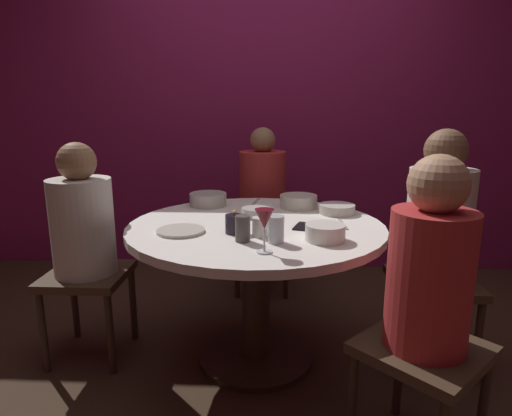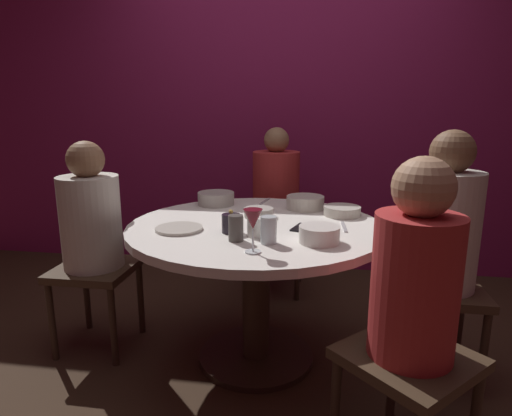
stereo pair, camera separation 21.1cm
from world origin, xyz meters
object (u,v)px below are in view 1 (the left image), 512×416
Objects in this scene: bowl_sauce_side at (299,201)px; cup_near_candle at (276,229)px; bowl_salad_center at (337,209)px; bowl_rice_portion at (256,212)px; dining_table at (256,255)px; seated_diner_right at (438,226)px; bowl_small_white at (325,232)px; dinner_plate at (181,231)px; seated_diner_left at (83,228)px; bowl_serving_large at (208,199)px; cup_by_left_diner at (260,227)px; seated_diner_front_right at (429,281)px; seated_diner_back at (263,192)px; cell_phone at (303,226)px; wine_glass at (264,221)px; cup_by_right_diner at (243,229)px; candle_holder at (235,224)px.

cup_near_candle is (-0.13, -0.67, 0.02)m from bowl_sauce_side.
bowl_salad_center and bowl_rice_portion have the same top height.
dining_table is 0.23m from bowl_rice_portion.
seated_diner_right reaches higher than bowl_small_white.
bowl_sauce_side is (-0.66, 0.37, 0.04)m from seated_diner_right.
dinner_plate is (-1.22, -0.17, 0.01)m from seated_diner_right.
seated_diner_left is 0.57m from dinner_plate.
bowl_serving_large is at bearing 119.85° from cup_near_candle.
cup_by_left_diner reaches higher than bowl_salad_center.
bowl_sauce_side reaches higher than bowl_small_white.
seated_diner_front_right is (-0.25, -0.63, -0.03)m from seated_diner_right.
seated_diner_back is at bearing 112.17° from bowl_sauce_side.
cell_phone is 0.26m from cup_by_left_diner.
seated_diner_front_right reaches higher than cup_near_candle.
dinner_plate is (-0.97, 0.46, 0.03)m from seated_diner_front_right.
seated_diner_back is 1.22m from bowl_small_white.
seated_diner_front_right is at bearing -47.78° from bowl_serving_large.
cup_by_left_diner is at bearing 10.17° from seated_diner_front_right.
bowl_serving_large is 0.53m from bowl_sauce_side.
wine_glass is 0.19m from cup_by_right_diner.
wine_glass is 0.44m from cell_phone.
cup_by_left_diner reaches higher than cell_phone.
cell_phone is (-0.66, -0.05, 0.00)m from seated_diner_right.
bowl_sauce_side is at bearing 97.77° from bowl_small_white.
dining_table is 0.30m from cup_by_left_diner.
dinner_plate is 0.33m from cup_by_right_diner.
cup_by_left_diner is (0.91, -0.21, 0.08)m from seated_diner_left.
seated_diner_back reaches higher than candle_holder.
seated_diner_right reaches higher than candle_holder.
dining_table is at bearing 140.22° from bowl_small_white.
cup_by_right_diner reaches higher than bowl_serving_large.
seated_diner_left reaches higher than cup_by_right_diner.
seated_diner_left reaches higher than dining_table.
bowl_rice_portion reaches higher than dinner_plate.
bowl_salad_center is at bearing -27.45° from seated_diner_right.
dining_table is at bearing 97.19° from wine_glass.
candle_holder is 0.55× the size of bowl_salad_center.
seated_diner_back is 10.08× the size of cup_near_candle.
dining_table is 5.88× the size of bowl_serving_large.
candle_holder reaches higher than dinner_plate.
seated_diner_left reaches higher than cell_phone.
seated_diner_left is 6.47× the size of wine_glass.
seated_diner_back is at bearing 92.31° from wine_glass.
cup_by_left_diner is (0.33, -0.61, 0.01)m from bowl_serving_large.
seated_diner_right is 10.64× the size of cup_by_right_diner.
bowl_sauce_side is at bearing 147.34° from bowl_salad_center.
candle_holder is (-0.97, -0.17, 0.04)m from seated_diner_right.
bowl_small_white is 0.22m from cup_near_candle.
bowl_salad_center is 0.60m from cup_by_left_diner.
cup_near_candle is at bearing 13.25° from seated_diner_front_right.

